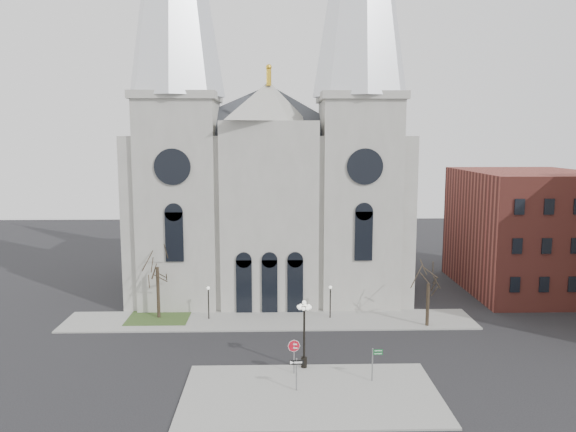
{
  "coord_description": "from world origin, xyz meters",
  "views": [
    {
      "loc": [
        0.46,
        -42.02,
        17.93
      ],
      "look_at": [
        1.73,
        8.0,
        10.84
      ],
      "focal_mm": 35.0,
      "sensor_mm": 36.0,
      "label": 1
    }
  ],
  "objects_px": {
    "stop_sign": "(294,349)",
    "street_name_sign": "(374,362)",
    "globe_lamp": "(304,325)",
    "one_way_sign": "(297,369)"
  },
  "relations": [
    {
      "from": "stop_sign",
      "to": "globe_lamp",
      "type": "xyz_separation_m",
      "value": [
        0.82,
        1.08,
        1.5
      ]
    },
    {
      "from": "one_way_sign",
      "to": "street_name_sign",
      "type": "distance_m",
      "value": 5.89
    },
    {
      "from": "globe_lamp",
      "to": "one_way_sign",
      "type": "relative_size",
      "value": 2.27
    },
    {
      "from": "stop_sign",
      "to": "one_way_sign",
      "type": "relative_size",
      "value": 1.12
    },
    {
      "from": "stop_sign",
      "to": "globe_lamp",
      "type": "height_order",
      "value": "globe_lamp"
    },
    {
      "from": "stop_sign",
      "to": "street_name_sign",
      "type": "bearing_deg",
      "value": -1.0
    },
    {
      "from": "globe_lamp",
      "to": "street_name_sign",
      "type": "xyz_separation_m",
      "value": [
        4.96,
        -2.56,
        -1.93
      ]
    },
    {
      "from": "globe_lamp",
      "to": "one_way_sign",
      "type": "bearing_deg",
      "value": -100.66
    },
    {
      "from": "one_way_sign",
      "to": "street_name_sign",
      "type": "height_order",
      "value": "street_name_sign"
    },
    {
      "from": "street_name_sign",
      "to": "one_way_sign",
      "type": "bearing_deg",
      "value": -168.93
    }
  ]
}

